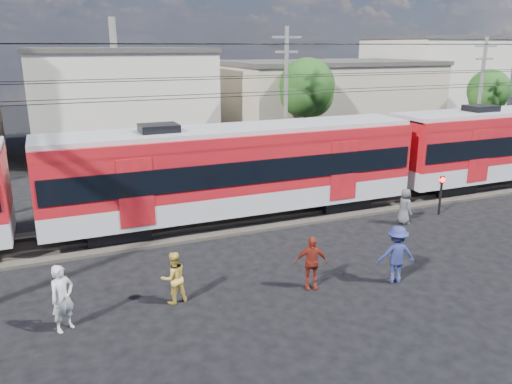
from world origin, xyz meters
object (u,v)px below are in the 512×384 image
car_silver (503,146)px  crossing_signal (441,188)px  pedestrian_a (62,298)px  commuter_train (240,168)px  pedestrian_c (396,254)px

car_silver → crossing_signal: (-13.06, -8.18, 0.57)m
car_silver → pedestrian_a: bearing=102.8°
pedestrian_a → crossing_signal: 16.65m
commuter_train → pedestrian_c: (2.51, -7.53, -1.44)m
commuter_train → crossing_signal: commuter_train is taller
car_silver → commuter_train: bearing=94.9°
crossing_signal → pedestrian_c: bearing=-142.3°
pedestrian_a → pedestrian_c: 10.14m
crossing_signal → car_silver: bearing=32.1°
car_silver → pedestrian_c: bearing=114.8°
commuter_train → pedestrian_c: commuter_train is taller
pedestrian_a → car_silver: pedestrian_a is taller
commuter_train → car_silver: (21.73, 5.42, -1.72)m
pedestrian_a → car_silver: bearing=-11.0°
commuter_train → crossing_signal: (8.67, -2.76, -1.14)m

